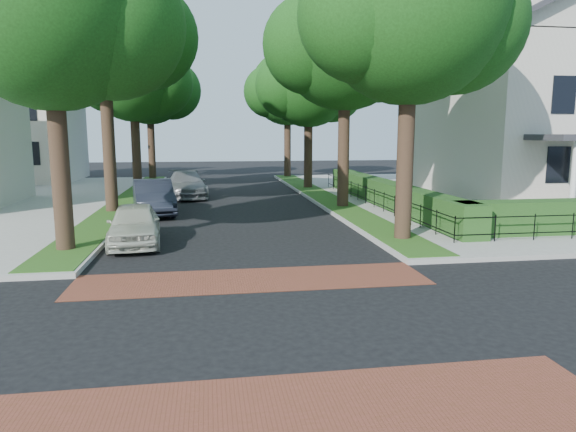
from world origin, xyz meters
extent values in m
plane|color=black|center=(0.00, 0.00, 0.00)|extent=(120.00, 120.00, 0.00)
cube|color=gray|center=(19.50, 19.00, 0.07)|extent=(30.00, 30.00, 0.15)
cube|color=brown|center=(0.00, 3.20, 0.01)|extent=(9.00, 2.20, 0.01)
cube|color=brown|center=(0.00, -3.20, 0.01)|extent=(9.00, 2.20, 0.01)
cube|color=#294B15|center=(5.40, 19.10, 0.16)|extent=(1.60, 29.80, 0.02)
cube|color=#294B15|center=(-5.40, 19.10, 0.16)|extent=(1.60, 29.80, 0.02)
cylinder|color=black|center=(5.50, 7.00, 3.83)|extent=(0.56, 0.56, 7.35)
sphere|color=#14380F|center=(5.50, 7.00, 7.71)|extent=(6.20, 6.20, 6.20)
sphere|color=#14380F|center=(7.21, 7.30, 7.31)|extent=(4.65, 4.65, 4.65)
sphere|color=#14380F|center=(3.95, 6.80, 7.41)|extent=(4.34, 4.34, 4.34)
sphere|color=#14380F|center=(5.60, 8.55, 8.21)|extent=(4.03, 4.03, 4.03)
cylinder|color=black|center=(5.50, 15.00, 4.00)|extent=(0.56, 0.56, 7.70)
sphere|color=#14380F|center=(5.50, 15.00, 8.07)|extent=(6.60, 6.60, 6.60)
sphere|color=#14380F|center=(7.31, 15.30, 7.67)|extent=(4.95, 4.95, 4.95)
sphere|color=#14380F|center=(3.85, 14.80, 7.77)|extent=(4.62, 4.62, 4.62)
sphere|color=#14380F|center=(5.60, 16.65, 8.57)|extent=(4.29, 4.29, 4.29)
cylinder|color=black|center=(5.50, 24.00, 3.47)|extent=(0.56, 0.56, 6.65)
sphere|color=#14380F|center=(5.50, 24.00, 6.99)|extent=(5.80, 5.80, 5.80)
sphere|color=#14380F|center=(7.09, 24.30, 6.59)|extent=(4.35, 4.35, 4.35)
sphere|color=#14380F|center=(4.05, 23.80, 6.69)|extent=(4.06, 4.06, 4.06)
sphere|color=#14380F|center=(5.60, 25.45, 7.49)|extent=(3.77, 3.77, 3.77)
cylinder|color=black|center=(5.50, 33.00, 3.65)|extent=(0.56, 0.56, 7.00)
sphere|color=#14380F|center=(5.50, 33.00, 7.35)|extent=(6.00, 6.00, 6.00)
sphere|color=#14380F|center=(7.15, 33.30, 6.95)|extent=(4.50, 4.50, 4.50)
sphere|color=#14380F|center=(4.00, 32.80, 7.05)|extent=(4.20, 4.20, 4.20)
sphere|color=#14380F|center=(5.60, 34.50, 7.85)|extent=(3.90, 3.90, 3.90)
cylinder|color=black|center=(-5.50, 7.00, 3.65)|extent=(0.56, 0.56, 7.00)
sphere|color=#14380F|center=(-5.50, 7.00, 7.35)|extent=(6.00, 6.00, 6.00)
sphere|color=#14380F|center=(-3.85, 7.30, 6.95)|extent=(4.50, 4.50, 4.50)
sphere|color=#14380F|center=(-5.40, 8.50, 7.85)|extent=(3.90, 3.90, 3.90)
cylinder|color=black|center=(-5.50, 15.00, 4.17)|extent=(0.56, 0.56, 8.05)
sphere|color=#14380F|center=(-5.50, 15.00, 8.43)|extent=(6.40, 6.40, 6.40)
sphere|color=#14380F|center=(-3.74, 15.30, 8.03)|extent=(4.80, 4.80, 4.80)
sphere|color=#14380F|center=(-7.10, 14.80, 8.13)|extent=(4.48, 4.48, 4.48)
sphere|color=#14380F|center=(-5.40, 16.60, 8.93)|extent=(4.16, 4.16, 4.16)
cylinder|color=black|center=(-5.50, 24.00, 3.58)|extent=(0.56, 0.56, 6.86)
sphere|color=#14380F|center=(-5.50, 24.00, 7.21)|extent=(5.60, 5.60, 5.60)
sphere|color=#14380F|center=(-3.96, 24.30, 6.81)|extent=(4.20, 4.20, 4.20)
sphere|color=#14380F|center=(-6.90, 23.80, 6.91)|extent=(3.92, 3.92, 3.92)
sphere|color=#14380F|center=(-5.40, 25.40, 7.71)|extent=(3.64, 3.64, 3.64)
cylinder|color=black|center=(-5.50, 33.00, 3.72)|extent=(0.56, 0.56, 7.14)
sphere|color=#14380F|center=(-5.50, 33.00, 7.49)|extent=(6.20, 6.20, 6.20)
sphere|color=#14380F|center=(-3.79, 33.30, 7.09)|extent=(4.65, 4.65, 4.65)
sphere|color=#14380F|center=(-7.05, 32.80, 7.19)|extent=(4.34, 4.34, 4.34)
sphere|color=#14380F|center=(-5.40, 34.55, 7.99)|extent=(4.03, 4.03, 4.03)
cube|color=#1B4417|center=(7.70, 15.00, 0.75)|extent=(1.00, 18.00, 1.20)
cube|color=beige|center=(17.50, 16.00, 4.15)|extent=(12.00, 10.00, 8.00)
cylinder|color=white|center=(13.30, 8.85, 2.00)|extent=(0.24, 0.24, 3.00)
cube|color=beige|center=(-15.50, 32.00, 3.40)|extent=(9.00, 8.00, 6.50)
cube|color=brown|center=(-12.80, 30.40, 8.47)|extent=(0.80, 0.80, 3.64)
imported|color=beige|center=(-3.55, 8.03, 0.70)|extent=(2.02, 4.25, 1.40)
imported|color=black|center=(-3.60, 14.76, 0.80)|extent=(2.49, 5.05, 1.59)
imported|color=slate|center=(-2.33, 20.97, 0.75)|extent=(2.69, 5.39, 1.50)
camera|label=1|loc=(-1.04, -9.50, 3.72)|focal=32.00mm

